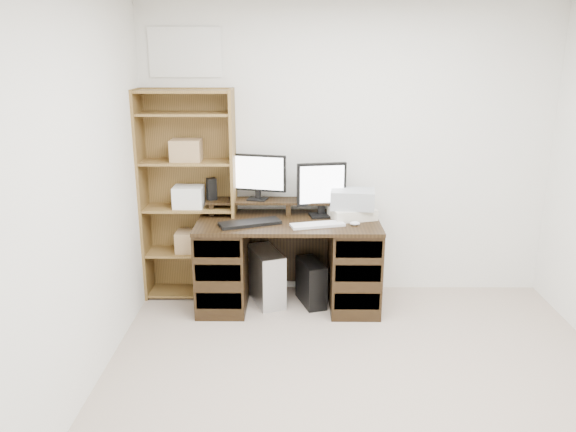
{
  "coord_description": "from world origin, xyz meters",
  "views": [
    {
      "loc": [
        -0.46,
        -2.78,
        2.1
      ],
      "look_at": [
        -0.5,
        1.43,
        0.85
      ],
      "focal_mm": 35.0,
      "sensor_mm": 36.0,
      "label": 1
    }
  ],
  "objects_px": {
    "tower_black": "(311,282)",
    "bookshelf": "(189,194)",
    "desk": "(288,261)",
    "monitor_wide": "(258,175)",
    "tower_silver": "(266,276)",
    "printer": "(352,213)",
    "monitor_small": "(322,187)"
  },
  "relations": [
    {
      "from": "monitor_wide",
      "to": "bookshelf",
      "type": "xyz_separation_m",
      "value": [
        -0.59,
        -0.01,
        -0.17
      ]
    },
    {
      "from": "monitor_wide",
      "to": "monitor_small",
      "type": "distance_m",
      "value": 0.55
    },
    {
      "from": "tower_silver",
      "to": "tower_black",
      "type": "xyz_separation_m",
      "value": [
        0.39,
        -0.03,
        -0.04
      ]
    },
    {
      "from": "desk",
      "to": "monitor_small",
      "type": "xyz_separation_m",
      "value": [
        0.28,
        0.13,
        0.61
      ]
    },
    {
      "from": "desk",
      "to": "tower_silver",
      "type": "xyz_separation_m",
      "value": [
        -0.19,
        0.05,
        -0.16
      ]
    },
    {
      "from": "tower_black",
      "to": "bookshelf",
      "type": "xyz_separation_m",
      "value": [
        -1.05,
        0.2,
        0.73
      ]
    },
    {
      "from": "monitor_wide",
      "to": "monitor_small",
      "type": "bearing_deg",
      "value": 4.28
    },
    {
      "from": "tower_silver",
      "to": "tower_black",
      "type": "bearing_deg",
      "value": -25.76
    },
    {
      "from": "monitor_wide",
      "to": "tower_black",
      "type": "bearing_deg",
      "value": -10.56
    },
    {
      "from": "printer",
      "to": "tower_black",
      "type": "height_order",
      "value": "printer"
    },
    {
      "from": "tower_silver",
      "to": "tower_black",
      "type": "height_order",
      "value": "tower_silver"
    },
    {
      "from": "monitor_wide",
      "to": "tower_silver",
      "type": "bearing_deg",
      "value": -54.88
    },
    {
      "from": "monitor_small",
      "to": "bookshelf",
      "type": "bearing_deg",
      "value": 165.95
    },
    {
      "from": "monitor_wide",
      "to": "printer",
      "type": "xyz_separation_m",
      "value": [
        0.79,
        -0.15,
        -0.29
      ]
    },
    {
      "from": "printer",
      "to": "tower_silver",
      "type": "relative_size",
      "value": 0.77
    },
    {
      "from": "monitor_wide",
      "to": "bookshelf",
      "type": "relative_size",
      "value": 0.27
    },
    {
      "from": "printer",
      "to": "bookshelf",
      "type": "height_order",
      "value": "bookshelf"
    },
    {
      "from": "monitor_small",
      "to": "tower_silver",
      "type": "relative_size",
      "value": 0.98
    },
    {
      "from": "desk",
      "to": "tower_black",
      "type": "relative_size",
      "value": 3.68
    },
    {
      "from": "desk",
      "to": "tower_black",
      "type": "xyz_separation_m",
      "value": [
        0.2,
        0.02,
        -0.2
      ]
    },
    {
      "from": "monitor_wide",
      "to": "tower_black",
      "type": "xyz_separation_m",
      "value": [
        0.46,
        -0.2,
        -0.9
      ]
    },
    {
      "from": "desk",
      "to": "monitor_small",
      "type": "height_order",
      "value": "monitor_small"
    },
    {
      "from": "printer",
      "to": "tower_black",
      "type": "relative_size",
      "value": 0.87
    },
    {
      "from": "monitor_wide",
      "to": "tower_silver",
      "type": "xyz_separation_m",
      "value": [
        0.07,
        -0.17,
        -0.85
      ]
    },
    {
      "from": "desk",
      "to": "monitor_small",
      "type": "bearing_deg",
      "value": 25.78
    },
    {
      "from": "monitor_small",
      "to": "bookshelf",
      "type": "distance_m",
      "value": 1.13
    },
    {
      "from": "monitor_small",
      "to": "printer",
      "type": "bearing_deg",
      "value": -23.82
    },
    {
      "from": "tower_black",
      "to": "monitor_wide",
      "type": "bearing_deg",
      "value": 138.63
    },
    {
      "from": "tower_black",
      "to": "bookshelf",
      "type": "relative_size",
      "value": 0.23
    },
    {
      "from": "desk",
      "to": "bookshelf",
      "type": "bearing_deg",
      "value": 165.94
    },
    {
      "from": "monitor_small",
      "to": "monitor_wide",
      "type": "bearing_deg",
      "value": 160.81
    },
    {
      "from": "desk",
      "to": "bookshelf",
      "type": "relative_size",
      "value": 0.83
    }
  ]
}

